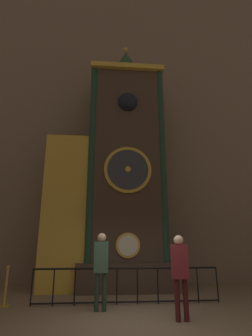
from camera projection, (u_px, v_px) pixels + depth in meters
ground_plane at (142, 328)px, 4.99m from camera, size 28.00×28.00×0.00m
cathedral_back_wall at (121, 110)px, 12.14m from camera, size 24.00×0.32×14.95m
clock_tower at (114, 176)px, 9.78m from camera, size 4.55×1.82×9.69m
railing_fence at (127, 283)px, 6.95m from camera, size 4.97×0.05×0.91m
visitor_near at (101, 263)px, 6.42m from camera, size 0.36×0.25×1.79m
visitor_far at (180, 268)px, 5.65m from camera, size 0.35×0.24×1.72m
stanchion_post at (5, 293)px, 6.68m from camera, size 0.28×0.28×0.97m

